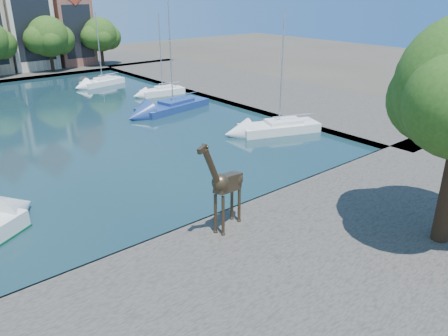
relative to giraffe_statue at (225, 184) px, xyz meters
The scene contains 13 objects.
ground 3.39m from the giraffe_statue, 93.40° to the left, with size 160.00×160.00×0.00m, color #38332B.
water_basin 25.76m from the giraffe_statue, 90.21° to the left, with size 38.00×50.00×0.08m, color black.
near_quay 6.06m from the giraffe_statue, 91.00° to the right, with size 50.00×14.00×0.50m, color #48433E.
right_quay 35.81m from the giraffe_statue, 45.78° to the left, with size 14.00×52.00×0.50m, color #48433E.
townhouse_east_mid 58.41m from the giraffe_statue, 81.69° to the left, with size 6.43×9.18×16.65m.
townhouse_east_end 59.62m from the giraffe_statue, 75.49° to the left, with size 5.44×9.18×14.43m.
far_tree_east 53.09m from the giraffe_statue, 79.12° to the left, with size 7.54×5.80×7.84m.
far_tree_far_east 55.15m from the giraffe_statue, 70.94° to the left, with size 6.76×5.20×7.36m.
giraffe_statue is the anchor object (origin of this frame).
sailboat_right_a 18.37m from the giraffe_statue, 35.11° to the left, with size 7.46×4.82×10.29m.
sailboat_right_b 25.85m from the giraffe_statue, 62.46° to the left, with size 8.42×4.14×12.47m.
sailboat_right_c 33.22m from the giraffe_statue, 63.27° to the left, with size 5.34×2.47×9.22m.
sailboat_right_d 41.41m from the giraffe_statue, 73.26° to the left, with size 6.10×3.22×9.05m.
Camera 1 is at (-12.31, -16.47, 11.78)m, focal length 35.00 mm.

